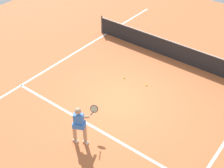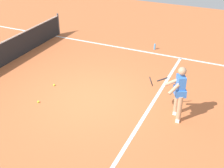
# 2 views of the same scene
# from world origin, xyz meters

# --- Properties ---
(ground_plane) EXTENTS (23.64, 23.64, 0.00)m
(ground_plane) POSITION_xyz_m (0.00, 0.00, 0.00)
(ground_plane) COLOR #C66638
(service_line_marking) EXTENTS (8.13, 0.10, 0.01)m
(service_line_marking) POSITION_xyz_m (0.00, -1.85, 0.00)
(service_line_marking) COLOR white
(service_line_marking) RESTS_ON ground
(sideline_right_marking) EXTENTS (0.10, 16.19, 0.01)m
(sideline_right_marking) POSITION_xyz_m (4.06, 0.00, 0.00)
(sideline_right_marking) COLOR white
(sideline_right_marking) RESTS_ON ground
(tennis_player) EXTENTS (0.68, 1.13, 1.55)m
(tennis_player) POSITION_xyz_m (0.11, -2.65, 0.85)
(tennis_player) COLOR tan
(tennis_player) RESTS_ON ground
(tennis_ball_near) EXTENTS (0.07, 0.07, 0.07)m
(tennis_ball_near) POSITION_xyz_m (-0.88, 1.27, 0.03)
(tennis_ball_near) COLOR #D1E533
(tennis_ball_near) RESTS_ON ground
(tennis_ball_mid) EXTENTS (0.07, 0.07, 0.07)m
(tennis_ball_mid) POSITION_xyz_m (0.17, 1.42, 0.03)
(tennis_ball_mid) COLOR #D1E533
(tennis_ball_mid) RESTS_ON ground
(water_bottle) EXTENTS (0.07, 0.07, 0.24)m
(water_bottle) POSITION_xyz_m (4.48, -0.65, 0.12)
(water_bottle) COLOR #4C9EE5
(water_bottle) RESTS_ON ground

